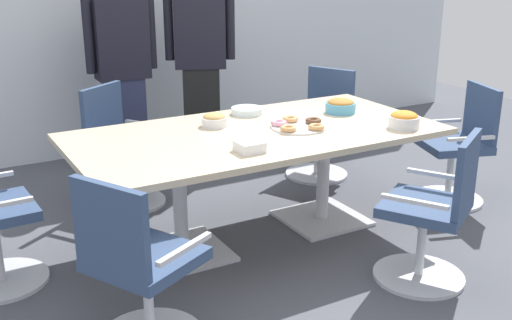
# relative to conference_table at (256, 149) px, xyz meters

# --- Properties ---
(ground_plane) EXTENTS (10.00, 10.00, 0.01)m
(ground_plane) POSITION_rel_conference_table_xyz_m (0.00, 0.00, -0.63)
(ground_plane) COLOR #4C4F56
(back_wall) EXTENTS (8.00, 0.10, 2.80)m
(back_wall) POSITION_rel_conference_table_xyz_m (0.00, 2.40, 0.77)
(back_wall) COLOR silver
(back_wall) RESTS_ON ground
(conference_table) EXTENTS (2.40, 1.20, 0.75)m
(conference_table) POSITION_rel_conference_table_xyz_m (0.00, 0.00, 0.00)
(conference_table) COLOR #CCB793
(conference_table) RESTS_ON ground
(office_chair_0) EXTENTS (0.73, 0.73, 0.91)m
(office_chair_0) POSITION_rel_conference_table_xyz_m (-1.11, -0.83, -0.22)
(office_chair_0) COLOR silver
(office_chair_0) RESTS_ON ground
(office_chair_1) EXTENTS (0.74, 0.74, 0.91)m
(office_chair_1) POSITION_rel_conference_table_xyz_m (0.59, -1.03, -0.22)
(office_chair_1) COLOR silver
(office_chair_1) RESTS_ON ground
(office_chair_2) EXTENTS (0.68, 0.68, 0.91)m
(office_chair_2) POSITION_rel_conference_table_xyz_m (1.68, -0.20, -0.22)
(office_chair_2) COLOR silver
(office_chair_2) RESTS_ON ground
(office_chair_3) EXTENTS (0.72, 0.72, 0.91)m
(office_chair_3) POSITION_rel_conference_table_xyz_m (1.11, 0.83, -0.22)
(office_chair_3) COLOR silver
(office_chair_3) RESTS_ON ground
(office_chair_4) EXTENTS (0.75, 0.75, 0.91)m
(office_chair_4) POSITION_rel_conference_table_xyz_m (-0.59, 1.03, -0.22)
(office_chair_4) COLOR silver
(office_chair_4) RESTS_ON ground
(person_standing_0) EXTENTS (0.61, 0.23, 1.75)m
(person_standing_0) POSITION_rel_conference_table_xyz_m (-0.33, 1.72, 0.29)
(person_standing_0) COLOR #232842
(person_standing_0) RESTS_ON ground
(person_standing_1) EXTENTS (0.59, 0.38, 1.87)m
(person_standing_1) POSITION_rel_conference_table_xyz_m (0.34, 1.59, 0.36)
(person_standing_1) COLOR black
(person_standing_1) RESTS_ON ground
(snack_bowl_cookies) EXTENTS (0.18, 0.18, 0.09)m
(snack_bowl_cookies) POSITION_rel_conference_table_xyz_m (-0.19, 0.24, 0.17)
(snack_bowl_cookies) COLOR white
(snack_bowl_cookies) RESTS_ON conference_table
(snack_bowl_chips_orange) EXTENTS (0.20, 0.20, 0.12)m
(snack_bowl_chips_orange) POSITION_rel_conference_table_xyz_m (0.89, -0.42, 0.18)
(snack_bowl_chips_orange) COLOR white
(snack_bowl_chips_orange) RESTS_ON conference_table
(snack_bowl_pretzels) EXTENTS (0.22, 0.22, 0.10)m
(snack_bowl_pretzels) POSITION_rel_conference_table_xyz_m (0.77, 0.12, 0.18)
(snack_bowl_pretzels) COLOR #4C9EC6
(snack_bowl_pretzels) RESTS_ON conference_table
(donut_platter) EXTENTS (0.37, 0.37, 0.04)m
(donut_platter) POSITION_rel_conference_table_xyz_m (0.28, -0.07, 0.14)
(donut_platter) COLOR white
(donut_platter) RESTS_ON conference_table
(plate_stack) EXTENTS (0.23, 0.23, 0.05)m
(plate_stack) POSITION_rel_conference_table_xyz_m (0.16, 0.42, 0.15)
(plate_stack) COLOR white
(plate_stack) RESTS_ON conference_table
(napkin_pile) EXTENTS (0.15, 0.15, 0.06)m
(napkin_pile) POSITION_rel_conference_table_xyz_m (-0.25, -0.37, 0.16)
(napkin_pile) COLOR white
(napkin_pile) RESTS_ON conference_table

